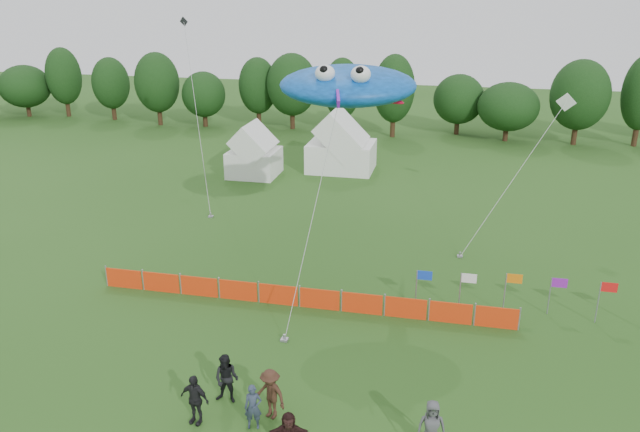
% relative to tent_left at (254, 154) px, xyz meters
% --- Properties ---
extents(ground, '(160.00, 160.00, 0.00)m').
position_rel_tent_left_xyz_m(ground, '(10.24, -27.94, -1.69)').
color(ground, '#234C16').
rests_on(ground, ground).
extents(treeline, '(104.57, 8.78, 8.36)m').
position_rel_tent_left_xyz_m(treeline, '(11.85, 16.99, 2.49)').
color(treeline, '#382314').
rests_on(treeline, ground).
extents(tent_left, '(3.80, 3.80, 3.36)m').
position_rel_tent_left_xyz_m(tent_left, '(0.00, 0.00, 0.00)').
color(tent_left, white).
rests_on(tent_left, ground).
extents(tent_right, '(5.35, 4.28, 3.78)m').
position_rel_tent_left_xyz_m(tent_right, '(6.48, 2.98, 0.21)').
color(tent_right, white).
rests_on(tent_right, ground).
extents(barrier_fence, '(19.90, 0.06, 1.00)m').
position_rel_tent_left_xyz_m(barrier_fence, '(8.88, -20.43, -1.19)').
color(barrier_fence, red).
rests_on(barrier_fence, ground).
extents(flag_row, '(10.73, 0.63, 2.19)m').
position_rel_tent_left_xyz_m(flag_row, '(19.49, -19.03, -0.35)').
color(flag_row, gray).
rests_on(flag_row, ground).
extents(spectator_a, '(0.68, 0.53, 1.64)m').
position_rel_tent_left_xyz_m(spectator_a, '(9.51, -29.10, -0.87)').
color(spectator_a, '#2B3548').
rests_on(spectator_a, ground).
extents(spectator_b, '(0.94, 0.74, 1.90)m').
position_rel_tent_left_xyz_m(spectator_b, '(8.14, -27.94, -0.74)').
color(spectator_b, black).
rests_on(spectator_b, ground).
extents(spectator_c, '(1.40, 1.12, 1.89)m').
position_rel_tent_left_xyz_m(spectator_c, '(9.93, -28.44, -0.75)').
color(spectator_c, '#3A2217').
rests_on(spectator_c, ground).
extents(spectator_d, '(1.16, 0.65, 1.87)m').
position_rel_tent_left_xyz_m(spectator_d, '(7.47, -29.27, -0.76)').
color(spectator_d, black).
rests_on(spectator_d, ground).
extents(spectator_e, '(1.00, 0.73, 1.88)m').
position_rel_tent_left_xyz_m(spectator_e, '(15.46, -28.94, -0.76)').
color(spectator_e, '#46464B').
rests_on(spectator_e, ground).
extents(stingray_kite, '(7.20, 15.03, 11.05)m').
position_rel_tent_left_xyz_m(stingray_kite, '(10.52, -16.62, 8.19)').
color(stingray_kite, blue).
rests_on(stingray_kite, ground).
extents(small_kite_white, '(6.13, 6.20, 8.42)m').
position_rel_tent_left_xyz_m(small_kite_white, '(19.99, -8.85, 3.75)').
color(small_kite_white, white).
rests_on(small_kite_white, ground).
extents(small_kite_dark, '(6.75, 12.00, 12.02)m').
position_rel_tent_left_xyz_m(small_kite_dark, '(-3.12, -3.60, 4.60)').
color(small_kite_dark, black).
rests_on(small_kite_dark, ground).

